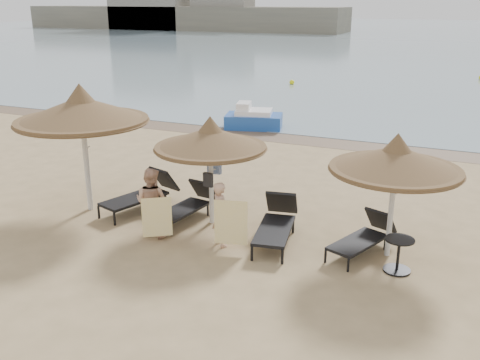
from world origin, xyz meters
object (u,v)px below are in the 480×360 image
object	(u,v)px
person_right	(221,209)
lounger_near_right	(277,222)
palapa_left	(81,110)
person_left	(151,197)
lounger_far_right	(365,236)
palapa_right	(396,159)
palapa_center	(210,139)
pedal_boat	(253,119)
lounger_far_left	(143,193)
side_table	(398,256)
lounger_near_left	(188,204)

from	to	relation	value
person_right	lounger_near_right	bearing A→B (deg)	-102.27
palapa_left	person_right	xyz separation A→B (m)	(3.97, -0.57, -1.72)
palapa_left	person_left	bearing A→B (deg)	-17.16
lounger_far_right	palapa_right	bearing A→B (deg)	25.06
lounger_far_right	palapa_center	bearing A→B (deg)	-160.60
pedal_boat	lounger_far_right	bearing A→B (deg)	-71.12
lounger_far_left	lounger_near_right	bearing A→B (deg)	11.61
lounger_far_left	lounger_far_right	distance (m)	5.67
lounger_far_left	lounger_near_right	world-z (taller)	lounger_far_left
palapa_right	palapa_center	bearing A→B (deg)	178.57
lounger_far_left	pedal_boat	world-z (taller)	pedal_boat
side_table	person_left	world-z (taller)	person_left
lounger_near_right	person_right	world-z (taller)	person_right
lounger_near_left	side_table	xyz separation A→B (m)	(5.06, -0.72, -0.06)
palapa_center	pedal_boat	distance (m)	10.23
lounger_far_right	person_left	bearing A→B (deg)	-145.58
palapa_right	palapa_left	bearing A→B (deg)	-177.19
lounger_far_right	lounger_far_left	bearing A→B (deg)	-160.98
palapa_right	lounger_far_left	bearing A→B (deg)	178.00
pedal_boat	palapa_right	bearing A→B (deg)	-69.12
person_left	palapa_left	bearing A→B (deg)	-17.76
lounger_far_left	lounger_near_right	xyz separation A→B (m)	(3.75, -0.41, -0.00)
palapa_left	lounger_near_left	bearing A→B (deg)	9.81
lounger_far_right	person_right	bearing A→B (deg)	-141.39
lounger_near_left	palapa_center	bearing A→B (deg)	9.70
palapa_center	person_right	bearing A→B (deg)	-54.58
palapa_right	pedal_boat	bearing A→B (deg)	125.66
lounger_near_left	lounger_near_right	xyz separation A→B (m)	(2.37, -0.28, 0.04)
palapa_center	lounger_near_left	bearing A→B (deg)	-178.68
lounger_far_right	person_left	distance (m)	4.73
lounger_far_left	person_right	bearing A→B (deg)	-4.95
palapa_right	lounger_far_left	world-z (taller)	palapa_right
side_table	pedal_boat	distance (m)	12.72
palapa_left	lounger_far_left	bearing A→B (deg)	24.97
lounger_near_left	lounger_near_right	size ratio (longest dim) A/B	0.90
palapa_right	person_left	xyz separation A→B (m)	(-5.06, -1.08, -1.17)
palapa_left	lounger_near_left	xyz separation A→B (m)	(2.61, 0.45, -2.18)
person_left	pedal_boat	bearing A→B (deg)	-80.39
lounger_near_left	side_table	bearing A→B (deg)	0.30
palapa_center	lounger_near_left	distance (m)	1.80
lounger_far_right	pedal_boat	distance (m)	11.79
lounger_far_left	person_right	distance (m)	2.99
lounger_far_left	lounger_near_left	distance (m)	1.38
person_left	person_right	xyz separation A→B (m)	(1.65, 0.15, -0.09)
side_table	lounger_near_left	bearing A→B (deg)	171.92
palapa_left	lounger_far_left	world-z (taller)	palapa_left
palapa_left	person_left	distance (m)	2.93
lounger_far_right	palapa_left	bearing A→B (deg)	-155.75
palapa_left	lounger_near_right	world-z (taller)	palapa_left
lounger_far_left	palapa_left	bearing A→B (deg)	-137.21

